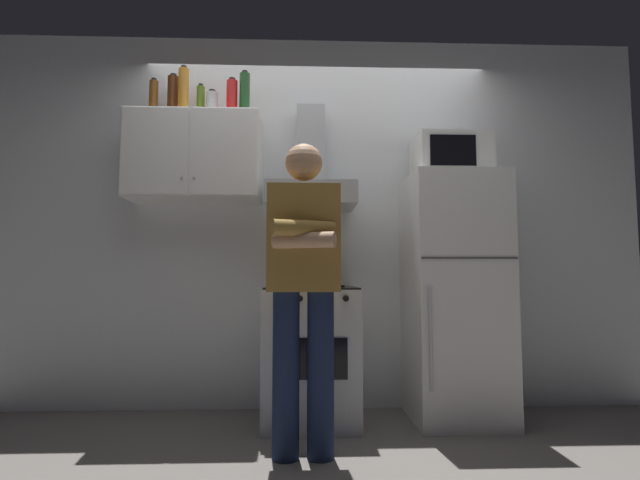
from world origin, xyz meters
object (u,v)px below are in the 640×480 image
at_px(bottle_beer_brown, 154,98).
at_px(bottle_soda_red, 232,98).
at_px(microwave, 450,157).
at_px(bottle_olive_oil, 201,102).
at_px(bottle_rum_dark, 173,96).
at_px(stove_oven, 311,353).
at_px(person_standing, 304,282).
at_px(upper_cabinet, 195,157).
at_px(refrigerator, 454,296).
at_px(bottle_liquor_amber, 183,91).
at_px(bottle_wine_green, 245,94).
at_px(bottle_canister_steel, 212,104).
at_px(range_hood, 311,180).

bearing_deg(bottle_beer_brown, bottle_soda_red, -4.84).
bearing_deg(microwave, bottle_soda_red, 176.35).
relative_size(bottle_olive_oil, bottle_rum_dark, 0.80).
bearing_deg(stove_oven, microwave, 1.15).
bearing_deg(person_standing, upper_cabinet, 135.74).
xyz_separation_m(refrigerator, person_standing, (-1.00, -0.61, 0.10)).
distance_m(bottle_soda_red, bottle_beer_brown, 0.56).
distance_m(stove_oven, bottle_liquor_amber, 1.99).
bearing_deg(bottle_olive_oil, bottle_wine_green, -9.51).
relative_size(refrigerator, person_standing, 0.98).
height_order(refrigerator, bottle_soda_red, bottle_soda_red).
xyz_separation_m(stove_oven, bottle_liquor_amber, (-0.88, 0.09, 1.78)).
xyz_separation_m(person_standing, bottle_olive_oil, (-0.73, 0.77, 1.26)).
relative_size(refrigerator, microwave, 3.33).
distance_m(person_standing, bottle_rum_dark, 1.76).
distance_m(upper_cabinet, bottle_soda_red, 0.49).
bearing_deg(bottle_rum_dark, bottle_canister_steel, -2.35).
bearing_deg(bottle_soda_red, bottle_liquor_amber, -176.52).
height_order(refrigerator, microwave, microwave).
relative_size(refrigerator, bottle_beer_brown, 5.82).
height_order(person_standing, bottle_rum_dark, bottle_rum_dark).
bearing_deg(person_standing, microwave, 32.00).
bearing_deg(bottle_liquor_amber, bottle_soda_red, 3.48).
height_order(range_hood, bottle_olive_oil, bottle_olive_oil).
xyz_separation_m(microwave, bottle_soda_red, (-1.50, 0.10, 0.44)).
height_order(refrigerator, bottle_canister_steel, bottle_canister_steel).
height_order(bottle_olive_oil, bottle_wine_green, bottle_wine_green).
relative_size(stove_oven, range_hood, 1.17).
bearing_deg(upper_cabinet, person_standing, -44.26).
xyz_separation_m(person_standing, bottle_soda_red, (-0.50, 0.72, 1.28)).
distance_m(bottle_liquor_amber, bottle_wine_green, 0.42).
bearing_deg(bottle_beer_brown, bottle_canister_steel, -3.50).
bearing_deg(microwave, range_hood, 173.54).
height_order(upper_cabinet, bottle_liquor_amber, bottle_liquor_amber).
xyz_separation_m(bottle_canister_steel, bottle_rum_dark, (-0.28, 0.01, 0.06)).
distance_m(bottle_olive_oil, bottle_rum_dark, 0.19).
relative_size(bottle_canister_steel, bottle_liquor_amber, 0.55).
height_order(range_hood, refrigerator, range_hood).
bearing_deg(bottle_canister_steel, bottle_olive_oil, 160.96).
relative_size(refrigerator, bottle_rum_dark, 5.30).
relative_size(microwave, bottle_canister_steel, 2.58).
height_order(microwave, bottle_soda_red, bottle_soda_red).
relative_size(bottle_soda_red, bottle_beer_brown, 0.97).
bearing_deg(bottle_canister_steel, bottle_wine_green, -5.75).
bearing_deg(bottle_liquor_amber, upper_cabinet, 19.99).
xyz_separation_m(refrigerator, bottle_liquor_amber, (-1.83, 0.09, 1.41)).
relative_size(bottle_canister_steel, bottle_wine_green, 0.58).
relative_size(upper_cabinet, stove_oven, 1.03).
bearing_deg(upper_cabinet, range_hood, 0.09).
bearing_deg(bottle_canister_steel, bottle_soda_red, -8.71).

